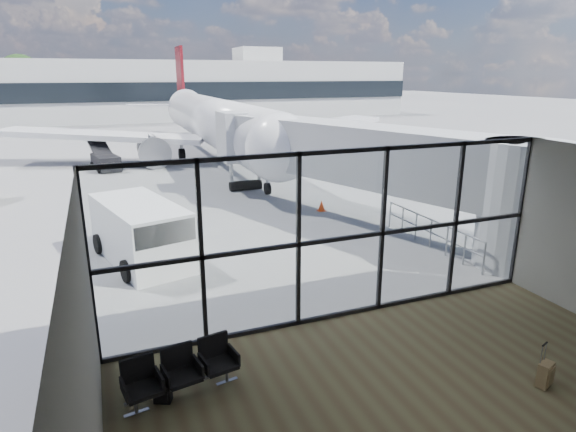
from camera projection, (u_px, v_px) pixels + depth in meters
ground at (156, 138)px, 48.56m from camera, size 220.00×220.00×0.00m
lounge_shell at (479, 302)px, 7.86m from camera, size 12.02×8.01×4.51m
glass_curtain_wall at (342, 237)px, 12.26m from camera, size 12.10×0.12×4.50m
jet_bridge at (367, 160)px, 20.15m from camera, size 8.00×16.50×4.33m
apron_railing at (431, 229)px, 17.79m from camera, size 0.06×5.46×1.11m
far_terminal at (130, 89)px, 66.75m from camera, size 80.00×12.20×11.00m
tree_5 at (21, 76)px, 70.15m from camera, size 6.27×6.27×9.03m
seating_row at (180, 369)px, 9.62m from camera, size 2.30×1.00×1.02m
backpack at (162, 392)px, 9.45m from camera, size 0.40×0.40×0.50m
suitcase at (546, 374)px, 9.91m from camera, size 0.40×0.34×0.96m
airliner at (212, 121)px, 37.12m from camera, size 30.09×34.80×8.97m
service_van at (142, 232)px, 16.42m from camera, size 3.18×5.08×2.05m
belt_loader at (105, 161)px, 32.39m from camera, size 2.05×3.98×1.75m
traffic_cone_b at (321, 206)px, 22.74m from camera, size 0.36×0.36×0.52m
traffic_cone_c at (280, 174)px, 29.63m from camera, size 0.48×0.48×0.68m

